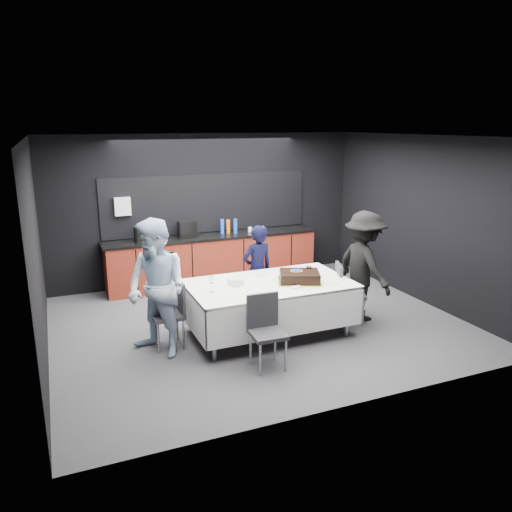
{
  "coord_description": "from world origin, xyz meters",
  "views": [
    {
      "loc": [
        -2.78,
        -6.57,
        2.98
      ],
      "look_at": [
        0.0,
        0.1,
        1.05
      ],
      "focal_mm": 35.0,
      "sensor_mm": 36.0,
      "label": 1
    }
  ],
  "objects_px": {
    "champagne_flute": "(211,281)",
    "person_right": "(364,266)",
    "plate_stack": "(236,281)",
    "party_table": "(269,292)",
    "chair_near": "(266,326)",
    "person_left": "(157,289)",
    "chair_left": "(173,309)",
    "chair_right": "(345,289)",
    "cake_assembly": "(299,277)",
    "person_center": "(257,270)"
  },
  "relations": [
    {
      "from": "champagne_flute",
      "to": "person_right",
      "type": "height_order",
      "value": "person_right"
    },
    {
      "from": "party_table",
      "to": "cake_assembly",
      "type": "bearing_deg",
      "value": -15.82
    },
    {
      "from": "party_table",
      "to": "person_right",
      "type": "bearing_deg",
      "value": -0.51
    },
    {
      "from": "party_table",
      "to": "person_center",
      "type": "height_order",
      "value": "person_center"
    },
    {
      "from": "plate_stack",
      "to": "party_table",
      "type": "bearing_deg",
      "value": -11.57
    },
    {
      "from": "party_table",
      "to": "chair_near",
      "type": "height_order",
      "value": "chair_near"
    },
    {
      "from": "party_table",
      "to": "champagne_flute",
      "type": "xyz_separation_m",
      "value": [
        -0.89,
        -0.07,
        0.3
      ]
    },
    {
      "from": "plate_stack",
      "to": "person_right",
      "type": "bearing_deg",
      "value": -3.09
    },
    {
      "from": "person_center",
      "to": "party_table",
      "type": "bearing_deg",
      "value": 69.75
    },
    {
      "from": "person_left",
      "to": "person_right",
      "type": "relative_size",
      "value": 1.07
    },
    {
      "from": "cake_assembly",
      "to": "chair_right",
      "type": "xyz_separation_m",
      "value": [
        0.83,
        0.08,
        -0.32
      ]
    },
    {
      "from": "party_table",
      "to": "champagne_flute",
      "type": "distance_m",
      "value": 0.94
    },
    {
      "from": "cake_assembly",
      "to": "chair_right",
      "type": "bearing_deg",
      "value": 5.15
    },
    {
      "from": "party_table",
      "to": "chair_left",
      "type": "xyz_separation_m",
      "value": [
        -1.38,
        0.14,
        -0.11
      ]
    },
    {
      "from": "party_table",
      "to": "cake_assembly",
      "type": "distance_m",
      "value": 0.48
    },
    {
      "from": "chair_left",
      "to": "chair_right",
      "type": "xyz_separation_m",
      "value": [
        2.63,
        -0.18,
        0.0
      ]
    },
    {
      "from": "person_center",
      "to": "person_right",
      "type": "distance_m",
      "value": 1.66
    },
    {
      "from": "chair_near",
      "to": "plate_stack",
      "type": "bearing_deg",
      "value": 91.79
    },
    {
      "from": "cake_assembly",
      "to": "person_center",
      "type": "bearing_deg",
      "value": 106.31
    },
    {
      "from": "champagne_flute",
      "to": "person_left",
      "type": "bearing_deg",
      "value": 177.47
    },
    {
      "from": "champagne_flute",
      "to": "chair_left",
      "type": "relative_size",
      "value": 0.24
    },
    {
      "from": "party_table",
      "to": "person_center",
      "type": "xyz_separation_m",
      "value": [
        0.15,
        0.8,
        0.09
      ]
    },
    {
      "from": "party_table",
      "to": "chair_right",
      "type": "xyz_separation_m",
      "value": [
        1.25,
        -0.04,
        -0.11
      ]
    },
    {
      "from": "plate_stack",
      "to": "person_left",
      "type": "height_order",
      "value": "person_left"
    },
    {
      "from": "cake_assembly",
      "to": "chair_left",
      "type": "distance_m",
      "value": 1.84
    },
    {
      "from": "party_table",
      "to": "chair_left",
      "type": "relative_size",
      "value": 2.51
    },
    {
      "from": "person_center",
      "to": "plate_stack",
      "type": "bearing_deg",
      "value": 38.83
    },
    {
      "from": "champagne_flute",
      "to": "person_left",
      "type": "height_order",
      "value": "person_left"
    },
    {
      "from": "person_right",
      "to": "chair_right",
      "type": "bearing_deg",
      "value": 90.51
    },
    {
      "from": "party_table",
      "to": "chair_near",
      "type": "bearing_deg",
      "value": -116.87
    },
    {
      "from": "cake_assembly",
      "to": "person_left",
      "type": "xyz_separation_m",
      "value": [
        -2.03,
        0.08,
        0.06
      ]
    },
    {
      "from": "champagne_flute",
      "to": "person_center",
      "type": "relative_size",
      "value": 0.15
    },
    {
      "from": "plate_stack",
      "to": "chair_left",
      "type": "xyz_separation_m",
      "value": [
        -0.9,
        0.04,
        -0.3
      ]
    },
    {
      "from": "chair_near",
      "to": "person_left",
      "type": "distance_m",
      "value": 1.49
    },
    {
      "from": "plate_stack",
      "to": "person_left",
      "type": "distance_m",
      "value": 1.15
    },
    {
      "from": "party_table",
      "to": "chair_left",
      "type": "bearing_deg",
      "value": 174.14
    },
    {
      "from": "champagne_flute",
      "to": "person_right",
      "type": "relative_size",
      "value": 0.13
    },
    {
      "from": "champagne_flute",
      "to": "person_right",
      "type": "bearing_deg",
      "value": 1.34
    },
    {
      "from": "cake_assembly",
      "to": "person_center",
      "type": "relative_size",
      "value": 0.51
    },
    {
      "from": "person_center",
      "to": "champagne_flute",
      "type": "bearing_deg",
      "value": 30.4
    },
    {
      "from": "chair_near",
      "to": "person_left",
      "type": "height_order",
      "value": "person_left"
    },
    {
      "from": "chair_left",
      "to": "person_right",
      "type": "distance_m",
      "value": 2.98
    },
    {
      "from": "plate_stack",
      "to": "cake_assembly",
      "type": "bearing_deg",
      "value": -13.58
    },
    {
      "from": "chair_near",
      "to": "person_center",
      "type": "distance_m",
      "value": 1.79
    },
    {
      "from": "plate_stack",
      "to": "chair_left",
      "type": "height_order",
      "value": "chair_left"
    },
    {
      "from": "cake_assembly",
      "to": "champagne_flute",
      "type": "height_order",
      "value": "champagne_flute"
    },
    {
      "from": "cake_assembly",
      "to": "chair_left",
      "type": "height_order",
      "value": "cake_assembly"
    },
    {
      "from": "person_center",
      "to": "person_right",
      "type": "bearing_deg",
      "value": 140.66
    },
    {
      "from": "party_table",
      "to": "person_center",
      "type": "relative_size",
      "value": 1.6
    },
    {
      "from": "plate_stack",
      "to": "person_right",
      "type": "xyz_separation_m",
      "value": [
        2.06,
        -0.11,
        0.02
      ]
    }
  ]
}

